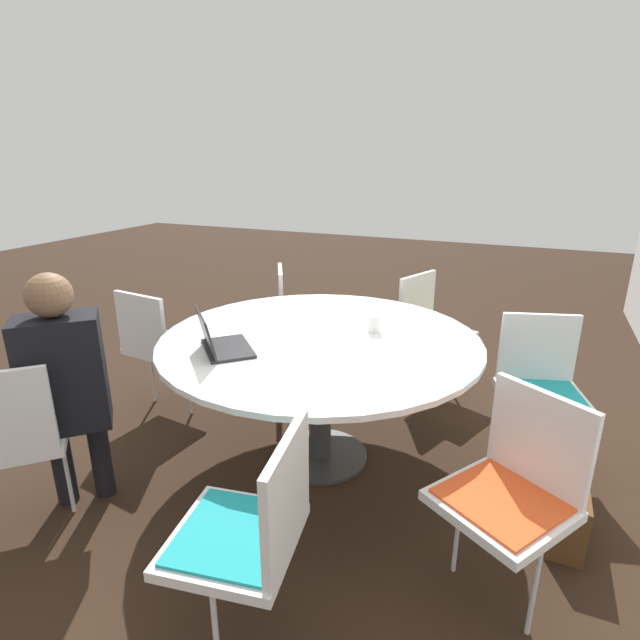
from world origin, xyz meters
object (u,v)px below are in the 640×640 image
Objects in this scene: chair_3 at (541,381)px; chair_1 at (252,525)px; person_0 at (65,378)px; chair_2 at (514,483)px; chair_6 at (159,340)px; chair_5 at (297,311)px; handbag at (566,513)px; coffee_cup at (374,324)px; chair_0 at (10,432)px; chair_4 at (430,323)px; laptop at (219,341)px.

chair_1 is at bearing 44.57° from chair_3.
chair_3 is 0.71× the size of person_0.
chair_2 is 1.00× the size of chair_6.
chair_3 is 1.89m from chair_5.
person_0 is 3.41× the size of handbag.
chair_1 is 1.42m from coffee_cup.
person_0 reaches higher than chair_0.
chair_3 is (-1.01, 0.09, 0.00)m from chair_2.
chair_4 reaches higher than handbag.
chair_6 is 1.49m from coffee_cup.
chair_1 is at bearing 18.68° from chair_4.
chair_5 is at bearing -133.36° from coffee_cup.
chair_0 is 0.32m from person_0.
chair_1 is 1.00× the size of chair_3.
chair_0 is 0.71× the size of person_0.
chair_6 is at bearing 15.82° from laptop.
chair_3 and chair_6 have the same top height.
chair_1 and chair_5 have the same top height.
chair_6 is at bearing -34.46° from chair_4.
chair_1 is 2.40m from chair_5.
chair_0 is 9.19× the size of coffee_cup.
laptop is at bearing -47.54° from coffee_cup.
chair_2 is 1.00× the size of chair_4.
chair_1 is 1.00× the size of chair_5.
handbag is at bearing 71.09° from coffee_cup.
chair_2 is at bearing 68.66° from chair_3.
chair_3 is at bearing 67.30° from chair_4.
chair_5 is 1.24m from coffee_cup.
chair_3 and chair_4 have the same top height.
chair_1 is 2.34m from chair_4.
person_0 is at bearing 66.20° from chair_1.
chair_2 is 2.44× the size of handbag.
chair_4 is at bearing -71.33° from laptop.
coffee_cup is (0.95, -0.15, 0.28)m from chair_4.
chair_5 is at bearing 37.28° from person_0.
chair_4 is at bearing -36.40° from chair_2.
chair_3 is 1.76m from laptop.
coffee_cup is (-1.08, 1.17, 0.09)m from person_0.
chair_5 is 2.44× the size of handbag.
chair_6 is 2.56m from handbag.
chair_0 is at bearing -44.53° from coffee_cup.
chair_3 is 1.00× the size of chair_6.
chair_6 is (-0.69, -2.27, 0.00)m from chair_2.
handbag is (-1.03, 1.05, -0.39)m from chair_1.
chair_4 is 2.44× the size of handbag.
chair_0 and chair_2 have the same top height.
chair_0 is at bearing -10.42° from chair_4.
chair_1 is at bearing -33.67° from chair_6.
chair_1 is at bearing -6.52° from chair_5.
chair_6 is (0.32, -2.36, 0.00)m from chair_3.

